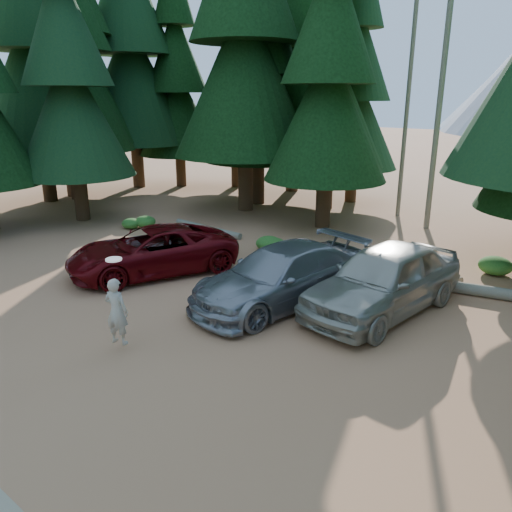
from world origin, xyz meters
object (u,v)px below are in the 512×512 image
Objects in this scene: silver_minivan_center at (281,276)px; frisbee_player at (117,311)px; silver_minivan_right at (384,279)px; log_left at (207,229)px; red_pickup at (153,251)px; log_mid at (408,266)px.

frisbee_player is at bearing -94.30° from silver_minivan_center.
silver_minivan_right is 1.42× the size of log_left.
silver_minivan_right is at bearing 38.04° from red_pickup.
log_left is 8.80m from log_mid.
silver_minivan_right is at bearing -64.72° from log_mid.
frisbee_player is at bearing -94.15° from log_mid.
log_left is (-2.22, 4.88, -0.63)m from red_pickup.
frisbee_player is (-1.30, -4.57, 0.18)m from silver_minivan_center.
red_pickup is 1.01× the size of silver_minivan_right.
log_left is 1.00× the size of log_mid.
log_mid is (6.56, 5.49, -0.61)m from red_pickup.
silver_minivan_right reaches higher than log_mid.
silver_minivan_center is 2.81m from silver_minivan_right.
red_pickup is 1.43× the size of log_left.
silver_minivan_right is (2.50, 1.28, 0.11)m from silver_minivan_center.
red_pickup reaches higher than log_left.
red_pickup is at bearing -126.41° from log_mid.
silver_minivan_right is at bearing 38.73° from silver_minivan_center.
frisbee_player reaches higher than silver_minivan_center.
red_pickup is 7.54m from silver_minivan_right.
silver_minivan_right reaches higher than log_left.
frisbee_player reaches higher than log_left.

